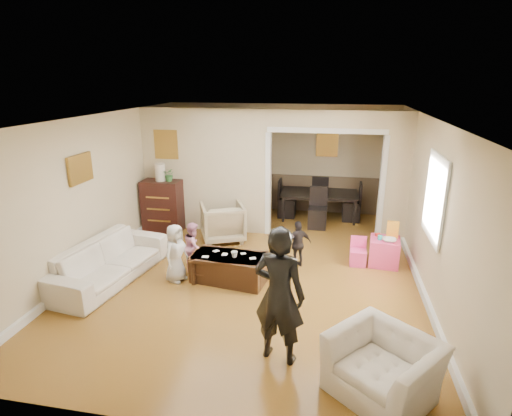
% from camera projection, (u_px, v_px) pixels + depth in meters
% --- Properties ---
extents(floor, '(7.00, 7.00, 0.00)m').
position_uv_depth(floor, '(254.00, 269.00, 7.22)').
color(floor, '#AC772C').
rests_on(floor, ground).
extents(partition_left, '(2.75, 0.18, 2.60)m').
position_uv_depth(partition_left, '(206.00, 171.00, 8.76)').
color(partition_left, beige).
rests_on(partition_left, ground).
extents(partition_right, '(0.55, 0.18, 2.60)m').
position_uv_depth(partition_right, '(395.00, 179.00, 8.08)').
color(partition_right, beige).
rests_on(partition_right, ground).
extents(partition_header, '(2.22, 0.18, 0.35)m').
position_uv_depth(partition_header, '(327.00, 119.00, 7.98)').
color(partition_header, beige).
rests_on(partition_header, partition_right).
extents(window_pane, '(0.03, 0.95, 1.10)m').
position_uv_depth(window_pane, '(436.00, 198.00, 5.89)').
color(window_pane, white).
rests_on(window_pane, ground).
extents(framed_art_partition, '(0.45, 0.03, 0.55)m').
position_uv_depth(framed_art_partition, '(166.00, 144.00, 8.64)').
color(framed_art_partition, brown).
rests_on(framed_art_partition, partition_left).
extents(framed_art_sofa_wall, '(0.03, 0.55, 0.40)m').
position_uv_depth(framed_art_sofa_wall, '(80.00, 169.00, 6.59)').
color(framed_art_sofa_wall, brown).
extents(framed_art_alcove, '(0.45, 0.03, 0.55)m').
position_uv_depth(framed_art_alcove, '(327.00, 144.00, 9.73)').
color(framed_art_alcove, brown).
extents(sofa, '(1.20, 2.33, 0.65)m').
position_uv_depth(sofa, '(109.00, 261.00, 6.75)').
color(sofa, silver).
rests_on(sofa, ground).
extents(armchair_back, '(1.10, 1.11, 0.77)m').
position_uv_depth(armchair_back, '(223.00, 222.00, 8.38)').
color(armchair_back, tan).
rests_on(armchair_back, ground).
extents(armchair_front, '(1.34, 1.33, 0.66)m').
position_uv_depth(armchair_front, '(383.00, 367.00, 4.28)').
color(armchair_front, silver).
rests_on(armchair_front, ground).
extents(dresser, '(0.81, 0.46, 1.12)m').
position_uv_depth(dresser, '(163.00, 206.00, 8.84)').
color(dresser, '#34140F').
rests_on(dresser, ground).
extents(table_lamp, '(0.22, 0.22, 0.36)m').
position_uv_depth(table_lamp, '(160.00, 172.00, 8.62)').
color(table_lamp, beige).
rests_on(table_lamp, dresser).
extents(potted_plant, '(0.25, 0.22, 0.28)m').
position_uv_depth(potted_plant, '(169.00, 175.00, 8.60)').
color(potted_plant, '#3E7E38').
rests_on(potted_plant, dresser).
extents(coffee_table, '(1.27, 0.77, 0.45)m').
position_uv_depth(coffee_table, '(229.00, 268.00, 6.73)').
color(coffee_table, '#392212').
rests_on(coffee_table, ground).
extents(coffee_cup, '(0.12, 0.12, 0.10)m').
position_uv_depth(coffee_cup, '(234.00, 254.00, 6.59)').
color(coffee_cup, white).
rests_on(coffee_cup, coffee_table).
extents(play_table, '(0.55, 0.55, 0.48)m').
position_uv_depth(play_table, '(384.00, 252.00, 7.32)').
color(play_table, '#DB3972').
rests_on(play_table, ground).
extents(cereal_box, '(0.21, 0.09, 0.30)m').
position_uv_depth(cereal_box, '(393.00, 229.00, 7.27)').
color(cereal_box, yellow).
rests_on(cereal_box, play_table).
extents(cyan_cup, '(0.08, 0.08, 0.08)m').
position_uv_depth(cyan_cup, '(380.00, 238.00, 7.20)').
color(cyan_cup, '#23B2A5').
rests_on(cyan_cup, play_table).
extents(toy_block, '(0.09, 0.08, 0.05)m').
position_uv_depth(toy_block, '(378.00, 235.00, 7.37)').
color(toy_block, red).
rests_on(toy_block, play_table).
extents(play_bowl, '(0.26, 0.26, 0.06)m').
position_uv_depth(play_bowl, '(389.00, 240.00, 7.11)').
color(play_bowl, silver).
rests_on(play_bowl, play_table).
extents(dining_table, '(1.82, 1.06, 0.63)m').
position_uv_depth(dining_table, '(319.00, 206.00, 9.70)').
color(dining_table, black).
rests_on(dining_table, ground).
extents(adult_person, '(0.69, 0.53, 1.67)m').
position_uv_depth(adult_person, '(279.00, 295.00, 4.68)').
color(adult_person, black).
rests_on(adult_person, ground).
extents(child_kneel_a, '(0.44, 0.55, 0.97)m').
position_uv_depth(child_kneel_a, '(176.00, 253.00, 6.67)').
color(child_kneel_a, silver).
rests_on(child_kneel_a, ground).
extents(child_kneel_b, '(0.40, 0.47, 0.85)m').
position_uv_depth(child_kneel_b, '(194.00, 246.00, 7.08)').
color(child_kneel_b, pink).
rests_on(child_kneel_b, ground).
extents(child_toddler, '(0.53, 0.43, 0.84)m').
position_uv_depth(child_toddler, '(298.00, 244.00, 7.19)').
color(child_toddler, black).
rests_on(child_toddler, ground).
extents(craft_papers, '(0.87, 0.36, 0.00)m').
position_uv_depth(craft_papers, '(227.00, 255.00, 6.68)').
color(craft_papers, white).
rests_on(craft_papers, coffee_table).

